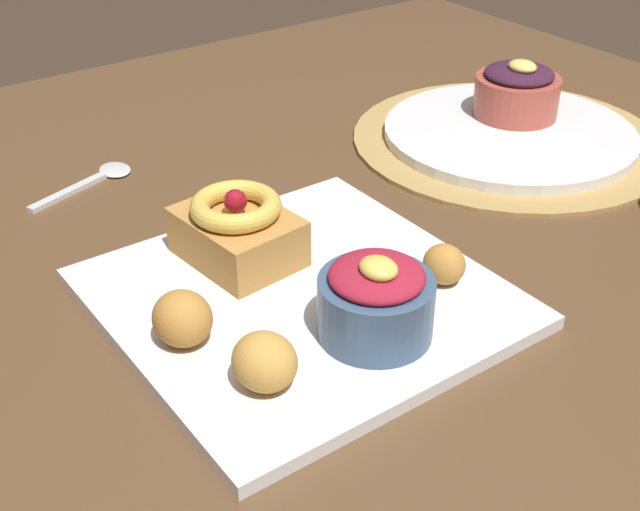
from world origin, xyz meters
name	(u,v)px	position (x,y,z in m)	size (l,w,h in m)	color
dining_table	(471,343)	(0.00, 0.00, 0.65)	(1.38, 1.14, 0.73)	brown
woven_placemat	(509,140)	(-0.17, 0.22, 0.73)	(0.36, 0.36, 0.01)	#AD894C
front_plate	(300,298)	(-0.05, -0.16, 0.74)	(0.30, 0.30, 0.01)	white
cake_slice	(237,229)	(-0.12, -0.17, 0.77)	(0.11, 0.09, 0.07)	#B77F3D
berry_ramekin	(376,300)	(0.03, -0.14, 0.77)	(0.09, 0.09, 0.07)	#3D5675
fritter_front	(444,264)	(0.01, -0.05, 0.76)	(0.04, 0.03, 0.03)	#BC7F38
fritter_middle	(182,318)	(-0.05, -0.26, 0.76)	(0.05, 0.04, 0.04)	#BC7F38
fritter_back	(265,362)	(0.03, -0.24, 0.76)	(0.05, 0.04, 0.04)	gold
back_plate	(509,133)	(-0.17, 0.22, 0.74)	(0.29, 0.29, 0.01)	white
back_ramekin	(517,91)	(-0.20, 0.25, 0.78)	(0.10, 0.10, 0.07)	#B24C3D
spoon	(96,179)	(-0.36, -0.20, 0.73)	(0.06, 0.12, 0.00)	silver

